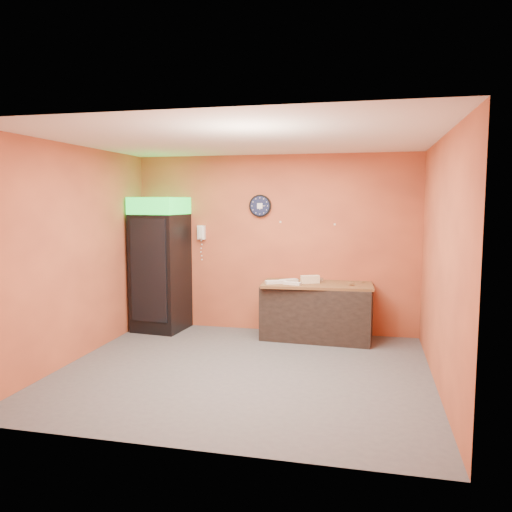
# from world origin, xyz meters

# --- Properties ---
(floor) EXTENTS (4.50, 4.50, 0.00)m
(floor) POSITION_xyz_m (0.00, 0.00, 0.00)
(floor) COLOR #47474C
(floor) RESTS_ON ground
(back_wall) EXTENTS (4.50, 0.02, 2.80)m
(back_wall) POSITION_xyz_m (0.00, 2.00, 1.40)
(back_wall) COLOR #CB6039
(back_wall) RESTS_ON floor
(left_wall) EXTENTS (0.02, 4.00, 2.80)m
(left_wall) POSITION_xyz_m (-2.25, 0.00, 1.40)
(left_wall) COLOR #CB6039
(left_wall) RESTS_ON floor
(right_wall) EXTENTS (0.02, 4.00, 2.80)m
(right_wall) POSITION_xyz_m (2.25, 0.00, 1.40)
(right_wall) COLOR #CB6039
(right_wall) RESTS_ON floor
(ceiling) EXTENTS (4.50, 4.00, 0.02)m
(ceiling) POSITION_xyz_m (0.00, 0.00, 2.80)
(ceiling) COLOR white
(ceiling) RESTS_ON back_wall
(beverage_cooler) EXTENTS (0.82, 0.83, 2.14)m
(beverage_cooler) POSITION_xyz_m (-1.79, 1.60, 1.04)
(beverage_cooler) COLOR black
(beverage_cooler) RESTS_ON floor
(prep_counter) EXTENTS (1.66, 0.79, 0.81)m
(prep_counter) POSITION_xyz_m (0.73, 1.64, 0.41)
(prep_counter) COLOR black
(prep_counter) RESTS_ON floor
(wall_clock) EXTENTS (0.35, 0.06, 0.35)m
(wall_clock) POSITION_xyz_m (-0.22, 1.97, 2.00)
(wall_clock) COLOR black
(wall_clock) RESTS_ON back_wall
(wall_phone) EXTENTS (0.12, 0.11, 0.23)m
(wall_phone) POSITION_xyz_m (-1.20, 1.95, 1.57)
(wall_phone) COLOR white
(wall_phone) RESTS_ON back_wall
(butcher_paper) EXTENTS (1.67, 0.86, 0.04)m
(butcher_paper) POSITION_xyz_m (0.73, 1.64, 0.83)
(butcher_paper) COLOR brown
(butcher_paper) RESTS_ON prep_counter
(sub_roll_stack) EXTENTS (0.29, 0.20, 0.12)m
(sub_roll_stack) POSITION_xyz_m (0.62, 1.61, 0.91)
(sub_roll_stack) COLOR beige
(sub_roll_stack) RESTS_ON butcher_paper
(wrapped_sandwich_left) EXTENTS (0.33, 0.24, 0.04)m
(wrapped_sandwich_left) POSITION_xyz_m (0.13, 1.48, 0.87)
(wrapped_sandwich_left) COLOR silver
(wrapped_sandwich_left) RESTS_ON butcher_paper
(wrapped_sandwich_mid) EXTENTS (0.28, 0.16, 0.04)m
(wrapped_sandwich_mid) POSITION_xyz_m (0.38, 1.43, 0.87)
(wrapped_sandwich_mid) COLOR silver
(wrapped_sandwich_mid) RESTS_ON butcher_paper
(wrapped_sandwich_right) EXTENTS (0.29, 0.26, 0.04)m
(wrapped_sandwich_right) POSITION_xyz_m (0.29, 1.67, 0.87)
(wrapped_sandwich_right) COLOR silver
(wrapped_sandwich_right) RESTS_ON butcher_paper
(kitchen_tool) EXTENTS (0.06, 0.06, 0.06)m
(kitchen_tool) POSITION_xyz_m (0.78, 1.80, 0.88)
(kitchen_tool) COLOR silver
(kitchen_tool) RESTS_ON butcher_paper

